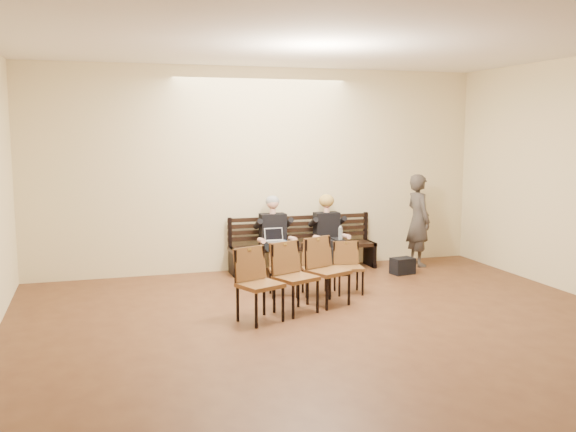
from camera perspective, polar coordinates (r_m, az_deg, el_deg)
name	(u,v)px	position (r m, az deg, el deg)	size (l,w,h in m)	color
ground	(384,368)	(6.87, 8.57, -13.19)	(10.00, 10.00, 0.00)	brown
room_walls	(358,121)	(7.14, 6.23, 8.43)	(8.02, 10.01, 3.51)	beige
bench	(303,257)	(11.21, 1.38, -3.71)	(2.60, 0.90, 0.45)	black
seated_man	(274,236)	(10.86, -1.22, -1.80)	(0.54, 0.75, 1.30)	black
seated_woman	(328,235)	(11.17, 3.61, -1.74)	(0.53, 0.73, 1.23)	black
laptop	(276,243)	(10.65, -1.09, -2.45)	(0.32, 0.25, 0.23)	silver
water_bottle	(340,240)	(10.96, 4.68, -2.16)	(0.07, 0.07, 0.24)	silver
bag	(403,266)	(11.11, 10.14, -4.39)	(0.38, 0.26, 0.28)	black
passerby	(419,213)	(11.72, 11.53, 0.24)	(0.69, 0.46, 1.90)	#3A3430
chair_row_front	(316,269)	(9.54, 2.54, -4.74)	(1.39, 0.42, 0.77)	brown
chair_row_back	(296,278)	(8.58, 0.70, -5.55)	(1.70, 0.52, 0.95)	brown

